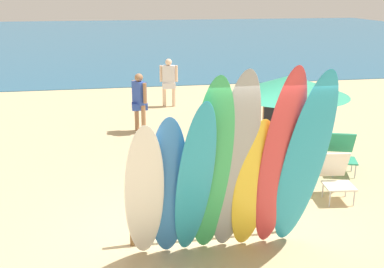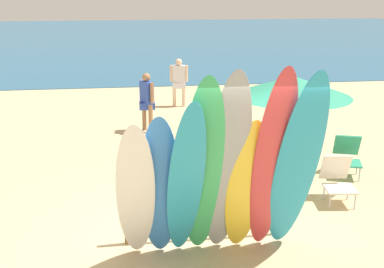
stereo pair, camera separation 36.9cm
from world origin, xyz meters
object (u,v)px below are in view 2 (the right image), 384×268
Objects in this scene: surfboard_teal_7 at (296,167)px; beachgoer_by_water at (147,98)px; beach_chair_red at (347,154)px; beach_umbrella at (293,86)px; beach_chair_blue at (338,177)px; surfboard_yellow_5 at (246,188)px; surfboard_red_6 at (272,166)px; surfboard_blue_1 at (160,190)px; beachgoer_midbeach at (279,119)px; surfboard_rack at (206,205)px; beachgoer_near_rack at (179,79)px; surfboard_teal_2 at (186,184)px; surfboard_green_3 at (203,172)px; surfboard_grey_4 at (226,168)px; surfboard_white_0 at (136,195)px.

beachgoer_by_water is (-1.69, 6.39, -0.48)m from surfboard_teal_7.
beach_umbrella reaches higher than beach_chair_red.
beach_chair_red is (3.83, -3.48, -0.46)m from beachgoer_by_water.
surfboard_yellow_5 is at bearing -135.51° from beach_chair_blue.
surfboard_red_6 is at bearing -18.35° from beachgoer_by_water.
beachgoer_midbeach is (2.77, 3.74, -0.18)m from surfboard_blue_1.
surfboard_rack is 1.63× the size of beachgoer_near_rack.
surfboard_green_3 is (0.23, 0.06, 0.13)m from surfboard_teal_2.
beachgoer_midbeach is 1.57m from beach_chair_red.
beachgoer_by_water is at bearing 130.99° from beach_chair_blue.
beachgoer_by_water is 5.61m from beach_chair_blue.
surfboard_teal_7 is at bearing -107.20° from beach_umbrella.
surfboard_teal_7 reaches higher than beach_chair_blue.
beach_umbrella is (1.64, 2.31, 0.56)m from surfboard_grey_4.
surfboard_grey_4 is at bearing -76.76° from surfboard_rack.
surfboard_teal_7 is (2.07, -0.08, 0.30)m from surfboard_white_0.
surfboard_blue_1 is 4.83m from beach_chair_red.
surfboard_red_6 is at bearing -7.36° from surfboard_grey_4.
surfboard_white_0 is 0.79× the size of surfboard_teal_7.
surfboard_blue_1 reaches higher than beach_umbrella.
beach_chair_blue is at bearing 31.79° from surfboard_yellow_5.
surfboard_red_6 is (0.30, -0.15, 0.35)m from surfboard_yellow_5.
beach_umbrella is (2.18, 2.38, 0.72)m from surfboard_teal_2.
surfboard_red_6 is at bearing 126.43° from beachgoer_midbeach.
surfboard_teal_2 is 1.67× the size of beachgoer_by_water.
beach_chair_blue is (1.42, 1.74, -0.93)m from surfboard_teal_7.
beachgoer_by_water is (-0.48, 6.31, -0.45)m from surfboard_green_3.
surfboard_red_6 is (0.89, -0.03, 0.05)m from surfboard_green_3.
beach_umbrella is (1.36, 2.21, 0.89)m from surfboard_yellow_5.
beachgoer_near_rack is (0.03, 8.82, -0.16)m from surfboard_yellow_5.
beachgoer_midbeach is at bearing 16.58° from beachgoer_by_water.
surfboard_blue_1 is 4.66m from beachgoer_midbeach.
surfboard_teal_7 is at bearing -34.48° from surfboard_rack.
surfboard_teal_7 is at bearing -122.02° from beach_chair_blue.
surfboard_green_3 is 0.96× the size of surfboard_red_6.
surfboard_teal_2 is 0.88× the size of surfboard_teal_7.
beachgoer_midbeach is 2.23m from beach_chair_blue.
beach_chair_blue is (2.03, 1.55, -0.60)m from surfboard_yellow_5.
surfboard_yellow_5 is 0.74× the size of surfboard_red_6.
beach_chair_red is 2.12m from beach_umbrella.
beachgoer_by_water is (-0.78, 6.30, -0.48)m from surfboard_grey_4.
surfboard_green_3 is at bearing 178.60° from surfboard_grey_4.
surfboard_white_0 is at bearing -147.37° from beach_chair_blue.
surfboard_yellow_5 is at bearing 16.77° from surfboard_grey_4.
surfboard_rack is at bearing -127.00° from beach_chair_red.
surfboard_grey_4 is at bearing -0.16° from surfboard_white_0.
beachgoer_by_water is at bearing 91.12° from surfboard_blue_1.
surfboard_teal_2 is 1.13m from surfboard_red_6.
beachgoer_by_water is at bearing 86.11° from surfboard_white_0.
surfboard_yellow_5 is at bearing -116.80° from beach_chair_red.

